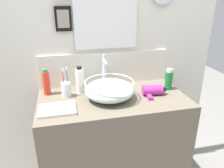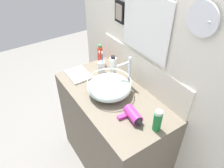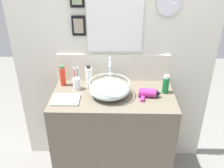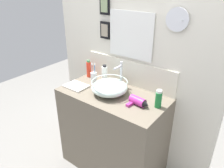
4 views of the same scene
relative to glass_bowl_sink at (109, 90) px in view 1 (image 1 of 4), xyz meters
name	(u,v)px [view 1 (image 1 of 4)]	position (x,y,z in m)	size (l,w,h in m)	color
vanity_counter	(113,150)	(0.03, 0.01, -0.51)	(1.02, 0.54, 0.89)	#6B6051
back_panel	(104,50)	(0.03, 0.31, 0.20)	(1.79, 0.10, 2.31)	silver
glass_bowl_sink	(109,90)	(0.00, 0.00, 0.00)	(0.33, 0.33, 0.13)	silver
faucet	(104,70)	(0.00, 0.17, 0.09)	(0.02, 0.13, 0.26)	silver
hair_drier	(154,90)	(0.32, -0.02, -0.03)	(0.19, 0.14, 0.07)	#B22D8C
toothbrush_cup	(66,89)	(-0.28, 0.10, -0.01)	(0.06, 0.06, 0.21)	silver
shampoo_bottle	(80,80)	(-0.18, 0.15, 0.03)	(0.06, 0.06, 0.19)	white
lotion_bottle	(46,83)	(-0.41, 0.17, 0.02)	(0.05, 0.05, 0.19)	red
soap_dispenser	(169,79)	(0.46, 0.06, 0.01)	(0.05, 0.05, 0.16)	#197233
hand_towel	(57,109)	(-0.35, -0.09, -0.06)	(0.22, 0.17, 0.02)	silver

